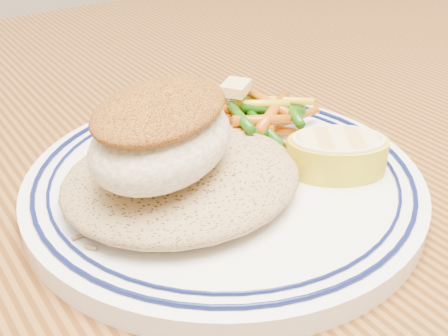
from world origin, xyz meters
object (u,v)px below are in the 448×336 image
Objects in this scene: fish_fillet at (162,133)px; vegetable_pile at (239,118)px; plate at (224,182)px; rice_pilaf at (182,173)px; lemon_wedge at (337,153)px; dining_table at (173,279)px.

vegetable_pile is (0.09, 0.05, -0.03)m from fish_fillet.
plate is at bearing -135.66° from vegetable_pile.
lemon_wedge is at bearing -20.08° from rice_pilaf.
lemon_wedge reaches higher than plate.
lemon_wedge is at bearing -74.20° from vegetable_pile.
rice_pilaf is 0.04m from fish_fillet.
vegetable_pile is at bearing 105.80° from lemon_wedge.
rice_pilaf is (-0.01, -0.05, 0.13)m from dining_table.
plate is 2.13× the size of fish_fillet.
fish_fillet reaches higher than rice_pilaf.
fish_fillet is at bearing -152.12° from vegetable_pile.
rice_pilaf reaches higher than lemon_wedge.
fish_fillet reaches higher than plate.
fish_fillet is at bearing -166.29° from rice_pilaf.
plate is 0.07m from fish_fillet.
dining_table is 10.11× the size of rice_pilaf.
vegetable_pile is at bearing 27.88° from fish_fillet.
vegetable_pile is (0.07, 0.04, -0.00)m from rice_pilaf.
lemon_wedge is (0.09, -0.03, -0.00)m from rice_pilaf.
fish_fillet is (-0.01, -0.00, 0.03)m from rice_pilaf.
vegetable_pile reaches higher than plate.
lemon_wedge is (0.08, -0.08, 0.13)m from dining_table.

